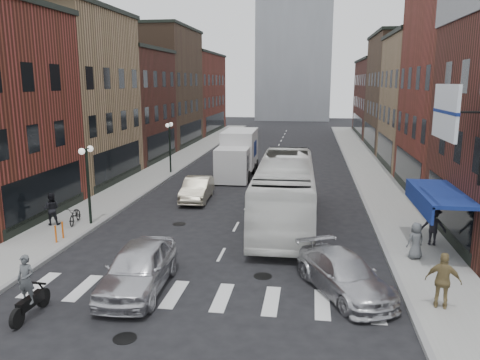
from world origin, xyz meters
name	(u,v)px	position (x,y,z in m)	size (l,w,h in m)	color
ground	(217,263)	(0.00, 0.00, 0.00)	(160.00, 160.00, 0.00)	black
sidewalk_left	(172,164)	(-8.50, 22.00, 0.07)	(3.00, 74.00, 0.15)	gray
sidewalk_right	(368,169)	(8.50, 22.00, 0.07)	(3.00, 74.00, 0.15)	gray
curb_left	(188,166)	(-7.00, 22.00, 0.00)	(0.20, 74.00, 0.16)	gray
curb_right	(350,170)	(7.00, 22.00, 0.00)	(0.20, 74.00, 0.16)	gray
crosswalk_stripes	(200,296)	(0.00, -3.00, 0.00)	(12.00, 2.20, 0.01)	silver
bldg_left_mid_a	(50,98)	(-14.99, 14.00, 6.15)	(10.30, 10.20, 12.30)	#947651
bldg_left_mid_b	(109,105)	(-14.99, 24.00, 5.15)	(10.30, 10.20, 10.30)	#482219
bldg_left_far_a	(149,87)	(-14.99, 35.00, 6.65)	(10.30, 12.20, 13.30)	#4D3526
bldg_left_far_b	(182,93)	(-14.99, 49.00, 5.65)	(10.30, 16.20, 11.30)	maroon
bldg_right_mid_b	(449,102)	(14.99, 24.00, 5.65)	(10.30, 10.20, 11.30)	#947651
bldg_right_far_a	(420,93)	(14.99, 35.00, 6.15)	(10.30, 12.20, 12.30)	#4D3526
bldg_right_far_b	(396,98)	(14.99, 49.00, 5.15)	(10.30, 16.20, 10.30)	#482219
awning_blue	(435,194)	(8.93, 2.50, 2.63)	(1.80, 5.00, 0.78)	navy
billboard_sign	(448,114)	(8.59, 0.50, 6.13)	(1.52, 3.00, 3.70)	black
streetlamp_near	(87,170)	(-7.40, 4.00, 2.91)	(0.32, 1.22, 4.11)	black
streetlamp_far	(170,138)	(-7.40, 18.00, 2.91)	(0.32, 1.22, 4.11)	black
bike_rack	(59,232)	(-7.60, 1.30, 0.55)	(0.08, 0.68, 0.80)	#D8590C
box_truck	(238,154)	(-1.94, 18.11, 1.72)	(2.58, 8.06, 3.49)	silver
motorcycle_rider	(28,289)	(-4.92, -5.28, 0.97)	(0.59, 2.05, 2.08)	black
transit_bus	(285,191)	(2.41, 6.20, 1.70)	(2.86, 12.21, 3.40)	white
sedan_left_near	(138,268)	(-2.24, -2.83, 0.84)	(1.98, 4.93, 1.68)	silver
sedan_left_far	(197,189)	(-3.26, 10.02, 0.72)	(1.52, 4.37, 1.44)	#C1B79C
curb_car	(344,274)	(4.96, -1.99, 0.69)	(1.92, 4.73, 1.37)	#BBBAC0
parked_bicycle	(75,215)	(-8.16, 3.86, 0.59)	(0.59, 1.68, 0.88)	black
ped_left_solo	(52,209)	(-9.22, 3.50, 0.98)	(0.80, 0.46, 1.65)	black
ped_right_a	(433,226)	(9.14, 3.26, 1.03)	(1.13, 0.56, 1.75)	black
ped_right_b	(443,281)	(7.97, -2.94, 1.07)	(1.08, 0.54, 1.85)	olive
ped_right_c	(416,241)	(8.03, 1.40, 0.91)	(0.75, 0.49, 1.53)	#55595D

